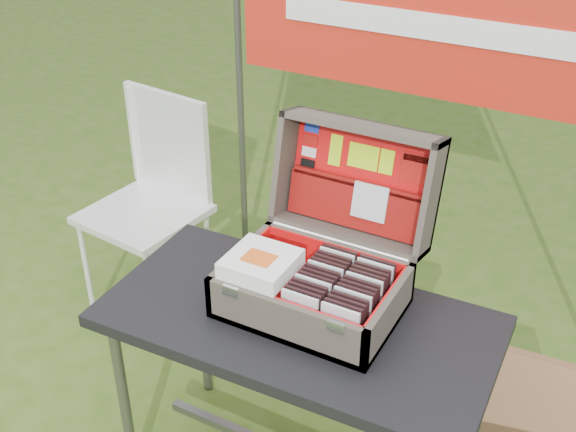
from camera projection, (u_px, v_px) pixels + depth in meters
The scene contains 89 objects.
table at pixel (297, 405), 2.31m from camera, with size 1.16×0.58×0.72m, color black, non-canonical shape.
table_top at pixel (298, 321), 2.13m from camera, with size 1.16×0.58×0.04m, color black.
table_leg_fl at pixel (124, 399), 2.36m from camera, with size 0.04×0.04×0.68m, color #59595B.
table_leg_bl at pixel (203, 320), 2.70m from camera, with size 0.04×0.04×0.68m, color #59595B.
table_leg_br at pixel (476, 420), 2.28m from camera, with size 0.04×0.04×0.68m, color #59595B.
suitcase at pixel (322, 232), 2.08m from camera, with size 0.51×0.52×0.47m, color #4C453B, non-canonical shape.
suitcase_base_bottom at pixel (311, 306), 2.15m from camera, with size 0.51×0.36×0.02m, color #4C453B.
suitcase_base_wall_front at pixel (284, 323), 1.99m from camera, with size 0.51×0.02×0.14m, color #4C453B.
suitcase_base_wall_back at pixel (336, 261), 2.25m from camera, with size 0.51×0.02×0.14m, color #4C453B.
suitcase_base_wall_left at pixel (241, 268), 2.22m from camera, with size 0.02×0.36×0.14m, color #4C453B.
suitcase_base_wall_right at pixel (389, 315), 2.02m from camera, with size 0.02×0.36×0.14m, color #4C453B.
suitcase_liner_floor at pixel (311, 302), 2.14m from camera, with size 0.47×0.32×0.01m, color #DD0B00.
suitcase_latch_left at pixel (231, 291), 2.02m from camera, with size 0.05×0.01×0.03m, color silver.
suitcase_latch_right at pixel (336, 327), 1.88m from camera, with size 0.05×0.01×0.03m, color silver.
suitcase_hinge at pixel (339, 242), 2.22m from camera, with size 0.02×0.02×0.46m, color silver.
suitcase_lid_back at pixel (362, 177), 2.27m from camera, with size 0.51×0.36×0.02m, color #4C453B.
suitcase_lid_rim_far at pixel (363, 127), 2.16m from camera, with size 0.51×0.02×0.14m, color #4C453B.
suitcase_lid_rim_near at pixel (348, 233), 2.27m from camera, with size 0.51×0.02×0.14m, color #4C453B.
suitcase_lid_rim_left at pixel (286, 164), 2.32m from camera, with size 0.02×0.36×0.14m, color #4C453B.
suitcase_lid_rim_right at pixel (431, 200), 2.12m from camera, with size 0.02×0.36×0.14m, color #4C453B.
suitcase_lid_liner at pixel (361, 178), 2.26m from camera, with size 0.46×0.32×0.01m, color #DD0B00.
suitcase_liner_wall_front at pixel (286, 318), 1.99m from camera, with size 0.47×0.01×0.12m, color #DD0B00.
suitcase_liner_wall_back at pixel (335, 261), 2.23m from camera, with size 0.47×0.01×0.12m, color #DD0B00.
suitcase_liner_wall_left at pixel (245, 266), 2.21m from camera, with size 0.01×0.32×0.12m, color #DD0B00.
suitcase_liner_wall_right at pixel (385, 311), 2.02m from camera, with size 0.01×0.32×0.12m, color #DD0B00.
suitcase_lid_pocket at pixel (355, 205), 2.27m from camera, with size 0.45×0.14×0.03m, color maroon.
suitcase_pocket_edge at pixel (357, 183), 2.24m from camera, with size 0.44×0.02×0.02m, color maroon.
suitcase_pocket_cd at pixel (370, 202), 2.22m from camera, with size 0.11×0.11×0.01m, color silver.
lid_sticker_cc_a at pixel (312, 128), 2.28m from camera, with size 0.05×0.03×0.00m, color #1933B2.
lid_sticker_cc_b at pixel (311, 140), 2.30m from camera, with size 0.05×0.03×0.00m, color #AA120E.
lid_sticker_cc_c at pixel (309, 152), 2.31m from camera, with size 0.05×0.03×0.00m, color white.
lid_sticker_cc_d at pixel (308, 164), 2.32m from camera, with size 0.05×0.03×0.00m, color black.
lid_card_neon_tall at pixel (336, 150), 2.27m from camera, with size 0.04×0.10×0.00m, color #B9EA13.
lid_card_neon_main at pixel (363, 157), 2.23m from camera, with size 0.10×0.08×0.00m, color #B9EA13.
lid_card_neon_small at pixel (387, 162), 2.20m from camera, with size 0.05×0.08×0.00m, color #B9EA13.
lid_sticker_band at pixel (415, 168), 2.16m from camera, with size 0.09×0.09×0.00m, color #AA120E.
lid_sticker_band_bar at pixel (417, 159), 2.15m from camera, with size 0.08×0.02×0.00m, color black.
cd_left_0 at pixel (300, 313), 1.99m from camera, with size 0.11×0.01×0.13m, color silver.
cd_left_1 at pixel (303, 309), 2.00m from camera, with size 0.11×0.01×0.13m, color black.
cd_left_2 at pixel (306, 305), 2.02m from camera, with size 0.11×0.01×0.13m, color black.
cd_left_3 at pixel (310, 301), 2.03m from camera, with size 0.11×0.01×0.13m, color black.
cd_left_4 at pixel (313, 298), 2.05m from camera, with size 0.11×0.01×0.13m, color silver.
cd_left_5 at pixel (316, 294), 2.06m from camera, with size 0.11×0.01×0.13m, color black.
cd_left_6 at pixel (319, 290), 2.08m from camera, with size 0.11×0.01×0.13m, color black.
cd_left_7 at pixel (322, 287), 2.09m from camera, with size 0.11×0.01×0.13m, color black.
cd_left_8 at pixel (325, 283), 2.11m from camera, with size 0.11×0.01×0.13m, color silver.
cd_left_9 at pixel (328, 280), 2.12m from camera, with size 0.11×0.01×0.13m, color black.
cd_left_10 at pixel (331, 276), 2.14m from camera, with size 0.11×0.01×0.13m, color black.
cd_left_11 at pixel (334, 273), 2.15m from camera, with size 0.11×0.01×0.13m, color black.
cd_left_12 at pixel (337, 269), 2.17m from camera, with size 0.11×0.01×0.13m, color silver.
cd_left_13 at pixel (339, 266), 2.18m from camera, with size 0.11×0.01×0.13m, color black.
cd_right_0 at pixel (340, 327), 1.94m from camera, with size 0.11×0.01×0.13m, color silver.
cd_right_1 at pixel (343, 323), 1.95m from camera, with size 0.11×0.01×0.13m, color black.
cd_right_2 at pixel (346, 318), 1.97m from camera, with size 0.11×0.01×0.13m, color black.
cd_right_3 at pixel (349, 314), 1.98m from camera, with size 0.11×0.01×0.13m, color black.
cd_right_4 at pixel (352, 310), 2.00m from camera, with size 0.11×0.01×0.13m, color silver.
cd_right_5 at pixel (355, 307), 2.01m from camera, with size 0.11×0.01×0.13m, color black.
cd_right_6 at pixel (358, 303), 2.03m from camera, with size 0.11×0.01×0.13m, color black.
cd_right_7 at pixel (361, 299), 2.04m from camera, with size 0.11×0.01×0.13m, color black.
cd_right_8 at pixel (363, 295), 2.06m from camera, with size 0.11×0.01×0.13m, color silver.
cd_right_9 at pixel (366, 292), 2.07m from camera, with size 0.11×0.01×0.13m, color black.
cd_right_10 at pixel (369, 288), 2.09m from camera, with size 0.11×0.01×0.13m, color black.
cd_right_11 at pixel (372, 284), 2.10m from camera, with size 0.11×0.01×0.13m, color black.
cd_right_12 at pixel (374, 281), 2.12m from camera, with size 0.11×0.01×0.13m, color silver.
cd_right_13 at pixel (377, 277), 2.13m from camera, with size 0.11×0.01×0.13m, color black.
songbook_0 at pixel (261, 270), 2.08m from camera, with size 0.19×0.19×0.01m, color white.
songbook_1 at pixel (261, 269), 2.08m from camera, with size 0.19×0.19×0.01m, color white.
songbook_2 at pixel (261, 267), 2.08m from camera, with size 0.19×0.19×0.01m, color white.
songbook_3 at pixel (261, 266), 2.08m from camera, with size 0.19×0.19×0.01m, color white.
songbook_4 at pixel (261, 264), 2.07m from camera, with size 0.19×0.19×0.01m, color white.
songbook_5 at pixel (261, 263), 2.07m from camera, with size 0.19×0.19×0.01m, color white.
songbook_6 at pixel (261, 262), 2.07m from camera, with size 0.19×0.19×0.01m, color white.
songbook_7 at pixel (261, 260), 2.06m from camera, with size 0.19×0.19×0.01m, color white.
songbook_8 at pixel (261, 259), 2.06m from camera, with size 0.19×0.19×0.01m, color white.
songbook_9 at pixel (261, 257), 2.06m from camera, with size 0.19×0.19×0.01m, color white.
songbook_graphic at pixel (259, 258), 2.05m from camera, with size 0.09×0.07×0.00m, color #D85919.
chair at pixel (143, 217), 3.07m from camera, with size 0.44×0.49×0.98m, color silver, non-canonical shape.
chair_seat at pixel (143, 214), 3.06m from camera, with size 0.44×0.44×0.03m, color silver.
chair_backrest at pixel (168, 143), 3.10m from camera, with size 0.44×0.03×0.47m, color silver.
chair_leg_fl at pixel (87, 273), 3.13m from camera, with size 0.02×0.02×0.50m, color silver.
chair_leg_fr at pixel (157, 298), 2.97m from camera, with size 0.02×0.02×0.50m, color silver.
chair_leg_bl at pixel (142, 232), 3.41m from camera, with size 0.02×0.02×0.50m, color silver.
chair_leg_br at pixel (208, 253), 3.26m from camera, with size 0.02×0.02×0.50m, color silver.
chair_upright_left at pixel (134, 137), 3.18m from camera, with size 0.02×0.02×0.47m, color silver.
chair_upright_right at pixel (205, 155), 3.02m from camera, with size 0.02×0.02×0.47m, color silver.
cardboard_box at pixel (530, 407), 2.53m from camera, with size 0.36×0.06×0.38m, color #8F5F39.
banner_post_left at pixel (240, 98), 3.26m from camera, with size 0.03×0.03×1.70m, color #59595B.
banner at pixel (430, 26), 2.67m from camera, with size 1.60×0.01×0.55m, color red.
banner_text at pixel (429, 26), 2.66m from camera, with size 1.20×0.00×0.10m, color white.
Camera 1 is at (0.81, -1.50, 2.07)m, focal length 45.00 mm.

